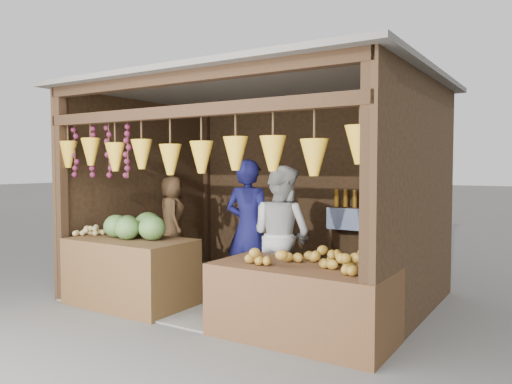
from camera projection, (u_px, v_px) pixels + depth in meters
ground at (258, 296)px, 6.34m from camera, size 80.00×80.00×0.00m
stall_structure at (254, 165)px, 6.23m from camera, size 4.30×3.30×2.66m
back_shelf at (373, 223)px, 6.82m from camera, size 1.25×0.32×1.32m
counter_left at (131, 272)px, 5.93m from camera, size 1.47×0.85×0.79m
counter_right at (302, 302)px, 4.77m from camera, size 1.73×0.85×0.70m
stool at (172, 267)px, 7.41m from camera, size 0.34×0.34×0.32m
man_standing at (249, 229)px, 6.21m from camera, size 0.67×0.47×1.74m
woman_standing at (281, 235)px, 5.93m from camera, size 0.92×0.79×1.66m
vendor_seated at (172, 216)px, 7.37m from camera, size 0.69×0.67×1.19m
melon_pile at (135, 224)px, 5.99m from camera, size 1.00×0.50×0.32m
tanfruit_pile at (89, 230)px, 6.19m from camera, size 0.34×0.40×0.13m
mango_pile at (312, 255)px, 4.71m from camera, size 1.40×0.64×0.22m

